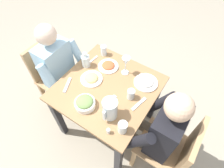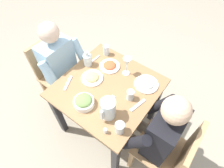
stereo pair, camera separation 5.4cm
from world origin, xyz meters
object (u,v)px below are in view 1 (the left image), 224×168
at_px(chair_far, 172,148).
at_px(salt_shaker, 108,131).
at_px(diner_far, 153,129).
at_px(diner_near, 64,72).
at_px(plate_fries, 91,78).
at_px(dining_table, 108,95).
at_px(water_glass_far_right, 104,51).
at_px(salad_bowl, 85,103).
at_px(chair_near, 53,73).
at_px(oil_carafe, 86,61).
at_px(water_glass_near_left, 131,94).
at_px(water_glass_near_right, 123,127).
at_px(plate_rice_curry, 108,66).
at_px(water_pitcher, 110,109).
at_px(wine_glass, 126,62).
at_px(plate_yoghurt, 146,82).

relative_size(chair_far, salt_shaker, 16.26).
bearing_deg(diner_far, diner_near, -92.67).
distance_m(plate_fries, salt_shaker, 0.55).
height_order(dining_table, water_glass_far_right, water_glass_far_right).
relative_size(diner_far, plate_fries, 5.73).
bearing_deg(salad_bowl, plate_fries, -152.98).
bearing_deg(chair_near, dining_table, 92.76).
distance_m(dining_table, salad_bowl, 0.32).
bearing_deg(oil_carafe, diner_near, -54.18).
relative_size(diner_near, salad_bowl, 6.78).
relative_size(diner_near, water_glass_near_left, 12.12).
relative_size(chair_near, water_glass_near_right, 8.50).
xyz_separation_m(dining_table, water_glass_far_right, (-0.33, -0.27, 0.19)).
bearing_deg(water_glass_near_right, salad_bowl, -92.15).
bearing_deg(salad_bowl, plate_rice_curry, -169.24).
xyz_separation_m(water_glass_near_right, salt_shaker, (0.08, -0.08, -0.02)).
xyz_separation_m(salad_bowl, plate_fries, (-0.25, -0.13, -0.03)).
xyz_separation_m(dining_table, diner_far, (0.08, 0.52, 0.04)).
bearing_deg(oil_carafe, salt_shaker, 51.59).
distance_m(plate_fries, water_glass_near_left, 0.41).
bearing_deg(water_pitcher, plate_fries, -120.95).
bearing_deg(wine_glass, diner_far, 56.14).
bearing_deg(chair_near, diner_far, 87.77).
distance_m(salad_bowl, plate_yoghurt, 0.59).
bearing_deg(plate_yoghurt, plate_fries, -61.29).
xyz_separation_m(plate_yoghurt, salt_shaker, (0.58, -0.02, 0.01)).
bearing_deg(chair_far, oil_carafe, -100.26).
bearing_deg(water_glass_near_right, chair_far, 116.07).
xyz_separation_m(dining_table, chair_far, (0.08, 0.72, -0.11)).
xyz_separation_m(water_glass_near_left, salt_shaker, (0.37, 0.02, -0.02)).
height_order(diner_near, plate_fries, diner_near).
bearing_deg(diner_near, water_glass_near_left, 94.16).
distance_m(water_glass_near_right, oil_carafe, 0.76).
distance_m(water_pitcher, plate_fries, 0.42).
xyz_separation_m(water_glass_near_right, wine_glass, (-0.51, -0.29, 0.09)).
bearing_deg(water_glass_near_left, salad_bowl, -44.27).
distance_m(dining_table, salt_shaker, 0.46).
bearing_deg(diner_far, chair_near, -92.23).
bearing_deg(water_glass_far_right, dining_table, 39.40).
bearing_deg(plate_yoghurt, water_glass_far_right, -100.19).
relative_size(chair_near, wine_glass, 4.48).
xyz_separation_m(plate_rice_curry, wine_glass, (-0.03, 0.18, 0.13)).
xyz_separation_m(dining_table, oil_carafe, (-0.11, -0.32, 0.19)).
relative_size(chair_near, diner_far, 0.75).
bearing_deg(plate_rice_curry, water_glass_near_right, 43.69).
bearing_deg(water_glass_near_right, water_pitcher, -110.46).
distance_m(dining_table, chair_far, 0.74).
bearing_deg(chair_near, salad_bowl, 71.58).
bearing_deg(chair_near, plate_yoghurt, 105.08).
xyz_separation_m(water_pitcher, plate_fries, (-0.21, -0.35, -0.08)).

